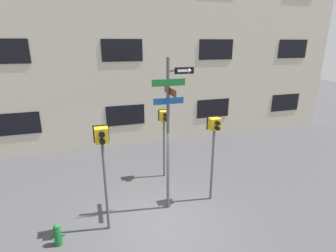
# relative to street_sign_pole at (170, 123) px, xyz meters

# --- Properties ---
(ground_plane) EXTENTS (60.00, 60.00, 0.00)m
(ground_plane) POSITION_rel_street_sign_pole_xyz_m (-0.44, -0.69, -2.78)
(ground_plane) COLOR #424244
(building_facade) EXTENTS (24.00, 0.63, 12.38)m
(building_facade) POSITION_rel_street_sign_pole_xyz_m (-0.44, 6.09, 3.41)
(building_facade) COLOR beige
(building_facade) RESTS_ON ground_plane
(street_sign_pole) EXTENTS (1.21, 0.99, 4.62)m
(street_sign_pole) POSITION_rel_street_sign_pole_xyz_m (0.00, 0.00, 0.00)
(street_sign_pole) COLOR #4C4C51
(street_sign_pole) RESTS_ON ground_plane
(pedestrian_signal_left) EXTENTS (0.39, 0.40, 3.00)m
(pedestrian_signal_left) POSITION_rel_street_sign_pole_xyz_m (-1.93, -0.44, -0.42)
(pedestrian_signal_left) COLOR #4C4C51
(pedestrian_signal_left) RESTS_ON ground_plane
(pedestrian_signal_right) EXTENTS (0.39, 0.40, 2.83)m
(pedestrian_signal_right) POSITION_rel_street_sign_pole_xyz_m (1.45, 0.04, -0.57)
(pedestrian_signal_right) COLOR #4C4C51
(pedestrian_signal_right) RESTS_ON ground_plane
(pedestrian_signal_across) EXTENTS (0.35, 0.40, 2.65)m
(pedestrian_signal_across) POSITION_rel_street_sign_pole_xyz_m (0.43, 2.02, -0.73)
(pedestrian_signal_across) COLOR #4C4C51
(pedestrian_signal_across) RESTS_ON ground_plane
(fire_hydrant) EXTENTS (0.35, 0.19, 0.62)m
(fire_hydrant) POSITION_rel_street_sign_pole_xyz_m (-3.23, -0.67, -2.48)
(fire_hydrant) COLOR #196028
(fire_hydrant) RESTS_ON ground_plane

